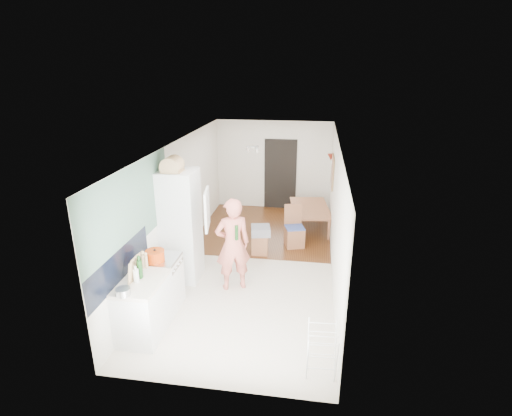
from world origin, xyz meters
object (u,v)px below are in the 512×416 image
(person, at_px, (233,237))
(stool, at_px, (260,244))
(dining_chair, at_px, (295,227))
(drying_rack, at_px, (322,352))
(dining_table, at_px, (311,219))

(person, height_order, stool, person)
(stool, bearing_deg, dining_chair, 34.43)
(person, relative_size, stool, 4.59)
(person, xyz_separation_m, drying_rack, (1.61, -2.03, -0.66))
(dining_table, bearing_deg, drying_rack, 175.04)
(dining_table, relative_size, stool, 3.07)
(dining_chair, height_order, stool, dining_chair)
(dining_chair, distance_m, drying_rack, 4.04)
(drying_rack, bearing_deg, stool, 107.35)
(stool, bearing_deg, drying_rack, -69.25)
(person, relative_size, dining_chair, 2.15)
(person, xyz_separation_m, stool, (0.28, 1.47, -0.81))
(stool, relative_size, drying_rack, 0.60)
(dining_chair, bearing_deg, drying_rack, -98.31)
(dining_table, xyz_separation_m, stool, (-1.07, -1.62, -0.02))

